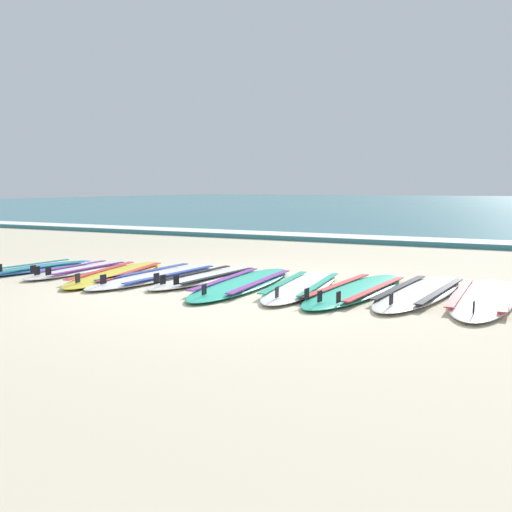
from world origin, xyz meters
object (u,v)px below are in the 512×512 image
at_px(surfboard_4, 207,277).
at_px(surfboard_6, 302,286).
at_px(surfboard_5, 243,283).
at_px(surfboard_8, 420,292).
at_px(surfboard_3, 158,276).
at_px(surfboard_9, 483,297).
at_px(surfboard_2, 117,274).
at_px(surfboard_0, 37,268).
at_px(surfboard_1, 80,270).
at_px(surfboard_7, 356,290).

height_order(surfboard_4, surfboard_6, same).
bearing_deg(surfboard_5, surfboard_8, 9.43).
height_order(surfboard_3, surfboard_9, same).
distance_m(surfboard_2, surfboard_6, 2.58).
relative_size(surfboard_0, surfboard_1, 1.00).
relative_size(surfboard_5, surfboard_9, 1.03).
distance_m(surfboard_1, surfboard_5, 2.55).
bearing_deg(surfboard_8, surfboard_2, -173.70).
bearing_deg(surfboard_3, surfboard_5, -0.45).
distance_m(surfboard_5, surfboard_7, 1.37).
distance_m(surfboard_4, surfboard_9, 3.31).
height_order(surfboard_3, surfboard_8, same).
relative_size(surfboard_4, surfboard_8, 0.87).
bearing_deg(surfboard_5, surfboard_0, -176.80).
bearing_deg(surfboard_3, surfboard_1, -177.35).
distance_m(surfboard_3, surfboard_6, 1.97).
bearing_deg(surfboard_4, surfboard_2, -167.73).
bearing_deg(surfboard_7, surfboard_9, 7.26).
xyz_separation_m(surfboard_0, surfboard_4, (2.61, 0.36, -0.00)).
bearing_deg(surfboard_0, surfboard_1, 10.83).
height_order(surfboard_3, surfboard_7, same).
relative_size(surfboard_3, surfboard_5, 0.97).
xyz_separation_m(surfboard_1, surfboard_6, (3.26, 0.16, -0.00)).
xyz_separation_m(surfboard_0, surfboard_2, (1.37, 0.09, -0.00)).
bearing_deg(surfboard_9, surfboard_8, 178.54).
bearing_deg(surfboard_7, surfboard_5, -173.63).
xyz_separation_m(surfboard_0, surfboard_9, (5.91, 0.50, -0.00)).
height_order(surfboard_1, surfboard_3, same).
distance_m(surfboard_2, surfboard_7, 3.23).
relative_size(surfboard_1, surfboard_7, 0.77).
bearing_deg(surfboard_7, surfboard_8, 15.52).
bearing_deg(surfboard_4, surfboard_8, 3.46).
height_order(surfboard_1, surfboard_2, same).
distance_m(surfboard_0, surfboard_5, 3.24).
relative_size(surfboard_6, surfboard_8, 0.94).
xyz_separation_m(surfboard_4, surfboard_6, (1.34, -0.06, -0.00)).
bearing_deg(surfboard_4, surfboard_6, -2.73).
bearing_deg(surfboard_6, surfboard_9, 6.02).
relative_size(surfboard_4, surfboard_5, 0.85).
distance_m(surfboard_1, surfboard_6, 3.27).
bearing_deg(surfboard_7, surfboard_0, -175.85).
xyz_separation_m(surfboard_4, surfboard_9, (3.30, 0.14, -0.00)).
relative_size(surfboard_3, surfboard_9, 1.00).
height_order(surfboard_0, surfboard_1, same).
bearing_deg(surfboard_6, surfboard_0, -175.74).
bearing_deg(surfboard_9, surfboard_1, -175.95).
distance_m(surfboard_0, surfboard_7, 4.61).
bearing_deg(surfboard_6, surfboard_4, 177.27).
relative_size(surfboard_1, surfboard_4, 0.88).
bearing_deg(surfboard_2, surfboard_9, 5.19).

